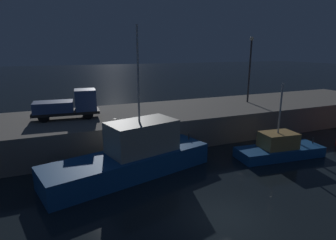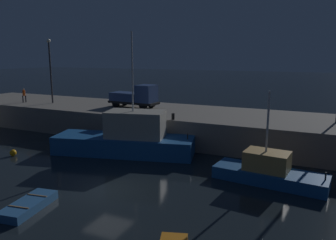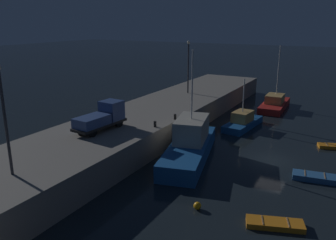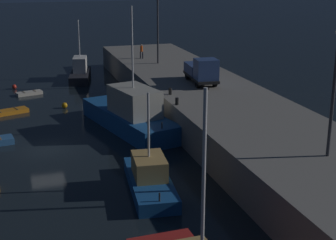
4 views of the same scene
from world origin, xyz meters
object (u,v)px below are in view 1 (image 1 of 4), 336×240
object	(u,v)px
fishing_boat_white	(134,155)
bollard_west	(115,122)
lamp_post_east	(250,64)
bollard_central	(156,120)
fishing_trawler_red	(279,148)
utility_truck	(70,105)

from	to	relation	value
fishing_boat_white	bollard_west	bearing A→B (deg)	97.45
lamp_post_east	bollard_central	bearing A→B (deg)	-159.77
fishing_trawler_red	bollard_central	xyz separation A→B (m)	(-9.09, 4.71, 2.21)
fishing_trawler_red	bollard_central	size ratio (longest dim) A/B	13.14
bollard_west	fishing_trawler_red	bearing A→B (deg)	-22.64
utility_truck	bollard_west	bearing A→B (deg)	-52.33
fishing_boat_white	utility_truck	bearing A→B (deg)	115.15
fishing_trawler_red	fishing_boat_white	bearing A→B (deg)	172.48
fishing_trawler_red	bollard_west	bearing A→B (deg)	157.36
utility_truck	fishing_trawler_red	bearing A→B (deg)	-30.68
utility_truck	bollard_central	bearing A→B (deg)	-34.96
bollard_west	bollard_central	xyz separation A→B (m)	(3.35, -0.48, -0.00)
fishing_boat_white	bollard_central	xyz separation A→B (m)	(2.87, 3.13, 1.60)
utility_truck	bollard_central	distance (m)	7.94
lamp_post_east	bollard_west	distance (m)	17.67
fishing_boat_white	utility_truck	distance (m)	8.81
lamp_post_east	utility_truck	distance (m)	19.99
fishing_boat_white	utility_truck	xyz separation A→B (m)	(-3.59, 7.65, 2.52)
fishing_trawler_red	bollard_central	world-z (taller)	fishing_trawler_red
utility_truck	bollard_central	size ratio (longest dim) A/B	10.11
utility_truck	bollard_west	world-z (taller)	utility_truck
bollard_central	bollard_west	bearing A→B (deg)	171.85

